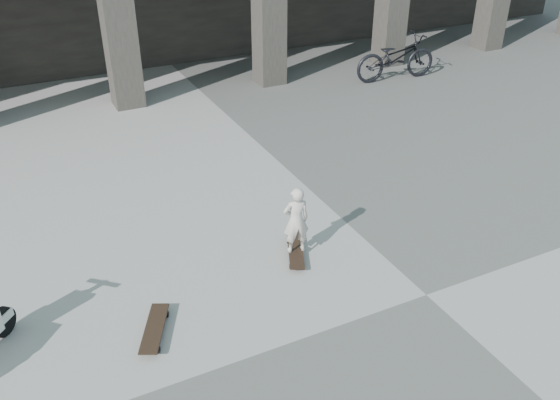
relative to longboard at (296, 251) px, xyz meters
name	(u,v)px	position (x,y,z in m)	size (l,w,h in m)	color
ground	(426,295)	(1.11, -1.53, -0.07)	(90.00, 90.00, 0.00)	#52524F
longboard	(296,251)	(0.00, 0.00, 0.00)	(0.54, 0.88, 0.09)	black
skateboard_spare	(155,329)	(-2.24, -0.69, 0.01)	(0.57, 0.87, 0.10)	black
child	(296,220)	(0.00, 0.00, 0.52)	(0.37, 0.24, 1.00)	beige
bicycle	(396,57)	(5.84, 5.77, 0.50)	(0.76, 2.17, 1.14)	black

